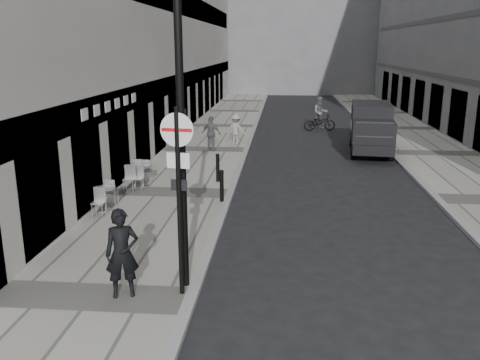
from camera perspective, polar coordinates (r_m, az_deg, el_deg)
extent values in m
cube|color=#A19E91|center=(25.14, -3.89, 3.37)|extent=(4.00, 60.00, 0.12)
cube|color=#A19E91|center=(25.88, 20.99, 2.74)|extent=(4.00, 60.00, 0.12)
imported|color=black|center=(10.47, -13.10, -8.04)|extent=(0.77, 0.63, 1.83)
cylinder|color=black|center=(10.02, -6.83, -2.73)|extent=(0.10, 0.10, 3.82)
cylinder|color=white|center=(9.68, -7.09, 5.62)|extent=(0.66, 0.13, 0.65)
cube|color=#B21414|center=(9.66, -7.12, 5.60)|extent=(0.60, 0.10, 0.07)
cube|color=white|center=(9.83, -6.95, 2.19)|extent=(0.46, 0.09, 0.31)
cylinder|color=black|center=(10.13, -6.58, 3.61)|extent=(0.16, 0.16, 5.93)
cylinder|color=black|center=(16.47, -2.06, -0.76)|extent=(0.13, 0.13, 0.98)
cylinder|color=black|center=(18.91, -2.52, 1.29)|extent=(0.13, 0.13, 0.99)
cylinder|color=black|center=(23.75, 12.65, 3.12)|extent=(0.33, 0.76, 0.73)
cylinder|color=black|center=(23.86, 16.53, 2.92)|extent=(0.33, 0.76, 0.73)
cylinder|color=black|center=(26.81, 12.51, 4.44)|extent=(0.33, 0.76, 0.73)
cylinder|color=black|center=(26.91, 15.95, 4.25)|extent=(0.33, 0.76, 0.73)
cube|color=black|center=(25.96, 14.46, 6.35)|extent=(2.17, 3.48, 1.83)
cube|color=black|center=(23.56, 14.73, 4.83)|extent=(2.00, 1.83, 1.28)
cube|color=#1E2328|center=(22.83, 14.89, 5.44)|extent=(1.63, 0.49, 0.68)
imported|color=black|center=(31.57, 8.93, 6.39)|extent=(2.03, 1.09, 1.01)
imported|color=slate|center=(31.49, 8.97, 7.51)|extent=(1.07, 0.91, 1.91)
imported|color=#5B5C60|center=(24.64, -3.24, 5.24)|extent=(1.05, 0.71, 1.65)
imported|color=gray|center=(25.95, -0.46, 5.68)|extent=(1.17, 0.89, 1.59)
imported|color=black|center=(27.81, -6.38, 6.30)|extent=(0.88, 0.63, 1.68)
cylinder|color=#B9B8BB|center=(18.64, -11.71, -0.74)|extent=(0.45, 0.45, 0.03)
cylinder|color=#B9B8BB|center=(18.55, -11.77, 0.38)|extent=(0.06, 0.06, 0.76)
cylinder|color=#B9B8BB|center=(18.46, -11.83, 1.51)|extent=(0.72, 0.72, 0.03)
cylinder|color=silver|center=(16.22, -14.81, -3.28)|extent=(0.42, 0.42, 0.03)
cylinder|color=silver|center=(16.12, -14.89, -2.09)|extent=(0.06, 0.06, 0.71)
cylinder|color=silver|center=(16.02, -14.97, -0.87)|extent=(0.67, 0.67, 0.03)
cylinder|color=#B9B9BB|center=(18.73, -10.85, -0.62)|extent=(0.43, 0.43, 0.03)
cylinder|color=#B9B9BB|center=(18.64, -10.90, 0.44)|extent=(0.06, 0.06, 0.72)
cylinder|color=#B9B9BB|center=(18.56, -10.95, 1.51)|extent=(0.68, 0.68, 0.03)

